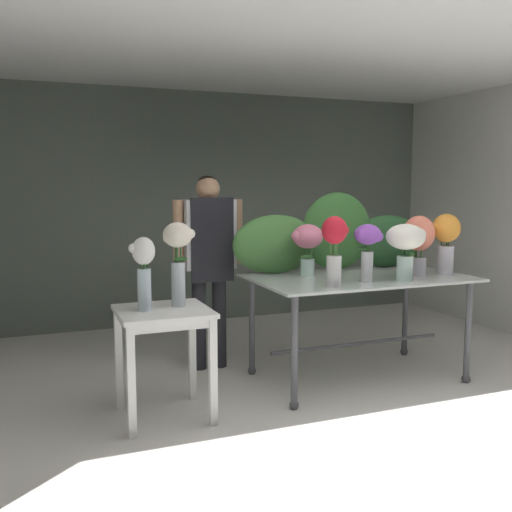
{
  "coord_description": "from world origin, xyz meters",
  "views": [
    {
      "loc": [
        -2.06,
        -2.6,
        1.58
      ],
      "look_at": [
        -0.48,
        1.38,
        1.06
      ],
      "focal_mm": 41.1,
      "sensor_mm": 36.0,
      "label": 1
    }
  ],
  "objects_px": {
    "vase_ivory_peonies": "(406,243)",
    "vase_crimson_dahlias": "(334,246)",
    "vase_cream_lisianthus_tall": "(178,253)",
    "vase_violet_stock": "(368,244)",
    "side_table_white": "(163,326)",
    "vase_white_roses_tall": "(144,269)",
    "display_table_glass": "(358,292)",
    "vase_rosy_lilies": "(307,242)",
    "vase_sunset_roses": "(446,239)",
    "florist": "(209,250)",
    "vase_coral_snapdragons": "(419,239)"
  },
  "relations": [
    {
      "from": "side_table_white",
      "to": "florist",
      "type": "bearing_deg",
      "value": 56.85
    },
    {
      "from": "vase_ivory_peonies",
      "to": "vase_cream_lisianthus_tall",
      "type": "xyz_separation_m",
      "value": [
        -1.74,
        0.16,
        -0.02
      ]
    },
    {
      "from": "vase_rosy_lilies",
      "to": "vase_sunset_roses",
      "type": "height_order",
      "value": "vase_sunset_roses"
    },
    {
      "from": "florist",
      "to": "vase_cream_lisianthus_tall",
      "type": "height_order",
      "value": "florist"
    },
    {
      "from": "vase_white_roses_tall",
      "to": "vase_violet_stock",
      "type": "bearing_deg",
      "value": -1.21
    },
    {
      "from": "display_table_glass",
      "to": "vase_white_roses_tall",
      "type": "xyz_separation_m",
      "value": [
        -1.77,
        -0.21,
        0.31
      ]
    },
    {
      "from": "vase_coral_snapdragons",
      "to": "vase_ivory_peonies",
      "type": "bearing_deg",
      "value": -145.11
    },
    {
      "from": "vase_rosy_lilies",
      "to": "vase_white_roses_tall",
      "type": "relative_size",
      "value": 0.85
    },
    {
      "from": "florist",
      "to": "vase_rosy_lilies",
      "type": "relative_size",
      "value": 3.95
    },
    {
      "from": "vase_crimson_dahlias",
      "to": "vase_violet_stock",
      "type": "bearing_deg",
      "value": 18.03
    },
    {
      "from": "florist",
      "to": "vase_crimson_dahlias",
      "type": "distance_m",
      "value": 1.24
    },
    {
      "from": "vase_coral_snapdragons",
      "to": "vase_white_roses_tall",
      "type": "xyz_separation_m",
      "value": [
        -2.24,
        -0.08,
        -0.12
      ]
    },
    {
      "from": "display_table_glass",
      "to": "vase_white_roses_tall",
      "type": "distance_m",
      "value": 1.81
    },
    {
      "from": "display_table_glass",
      "to": "vase_ivory_peonies",
      "type": "relative_size",
      "value": 3.96
    },
    {
      "from": "vase_cream_lisianthus_tall",
      "to": "vase_violet_stock",
      "type": "bearing_deg",
      "value": -3.76
    },
    {
      "from": "vase_sunset_roses",
      "to": "florist",
      "type": "bearing_deg",
      "value": 154.03
    },
    {
      "from": "vase_rosy_lilies",
      "to": "vase_ivory_peonies",
      "type": "bearing_deg",
      "value": -37.67
    },
    {
      "from": "vase_coral_snapdragons",
      "to": "vase_white_roses_tall",
      "type": "distance_m",
      "value": 2.25
    },
    {
      "from": "florist",
      "to": "vase_sunset_roses",
      "type": "bearing_deg",
      "value": -25.97
    },
    {
      "from": "vase_crimson_dahlias",
      "to": "vase_coral_snapdragons",
      "type": "relative_size",
      "value": 1.05
    },
    {
      "from": "vase_rosy_lilies",
      "to": "side_table_white",
      "type": "bearing_deg",
      "value": -163.66
    },
    {
      "from": "side_table_white",
      "to": "vase_violet_stock",
      "type": "xyz_separation_m",
      "value": [
        1.56,
        -0.04,
        0.5
      ]
    },
    {
      "from": "vase_ivory_peonies",
      "to": "vase_coral_snapdragons",
      "type": "relative_size",
      "value": 0.9
    },
    {
      "from": "vase_violet_stock",
      "to": "vase_sunset_roses",
      "type": "bearing_deg",
      "value": 7.2
    },
    {
      "from": "vase_sunset_roses",
      "to": "vase_cream_lisianthus_tall",
      "type": "xyz_separation_m",
      "value": [
        -2.25,
        -0.01,
        -0.02
      ]
    },
    {
      "from": "vase_violet_stock",
      "to": "vase_ivory_peonies",
      "type": "xyz_separation_m",
      "value": [
        0.3,
        -0.06,
        0.0
      ]
    },
    {
      "from": "vase_rosy_lilies",
      "to": "vase_coral_snapdragons",
      "type": "distance_m",
      "value": 0.91
    },
    {
      "from": "vase_sunset_roses",
      "to": "vase_white_roses_tall",
      "type": "bearing_deg",
      "value": -178.47
    },
    {
      "from": "vase_ivory_peonies",
      "to": "vase_crimson_dahlias",
      "type": "height_order",
      "value": "vase_crimson_dahlias"
    },
    {
      "from": "vase_ivory_peonies",
      "to": "vase_coral_snapdragons",
      "type": "height_order",
      "value": "vase_coral_snapdragons"
    },
    {
      "from": "vase_violet_stock",
      "to": "vase_ivory_peonies",
      "type": "relative_size",
      "value": 1.0
    },
    {
      "from": "vase_cream_lisianthus_tall",
      "to": "vase_coral_snapdragons",
      "type": "bearing_deg",
      "value": 0.59
    },
    {
      "from": "side_table_white",
      "to": "vase_white_roses_tall",
      "type": "height_order",
      "value": "vase_white_roses_tall"
    },
    {
      "from": "vase_crimson_dahlias",
      "to": "vase_cream_lisianthus_tall",
      "type": "xyz_separation_m",
      "value": [
        -1.09,
        0.21,
        -0.03
      ]
    },
    {
      "from": "side_table_white",
      "to": "vase_crimson_dahlias",
      "type": "distance_m",
      "value": 1.33
    },
    {
      "from": "display_table_glass",
      "to": "side_table_white",
      "type": "xyz_separation_m",
      "value": [
        -1.65,
        -0.21,
        -0.08
      ]
    },
    {
      "from": "florist",
      "to": "vase_sunset_roses",
      "type": "distance_m",
      "value": 1.97
    },
    {
      "from": "side_table_white",
      "to": "florist",
      "type": "xyz_separation_m",
      "value": [
        0.61,
        0.93,
        0.39
      ]
    },
    {
      "from": "vase_crimson_dahlias",
      "to": "vase_cream_lisianthus_tall",
      "type": "distance_m",
      "value": 1.11
    },
    {
      "from": "florist",
      "to": "vase_crimson_dahlias",
      "type": "xyz_separation_m",
      "value": [
        0.61,
        -1.08,
        0.12
      ]
    },
    {
      "from": "vase_violet_stock",
      "to": "vase_coral_snapdragons",
      "type": "distance_m",
      "value": 0.57
    },
    {
      "from": "vase_rosy_lilies",
      "to": "vase_sunset_roses",
      "type": "xyz_separation_m",
      "value": [
        1.11,
        -0.3,
        0.01
      ]
    },
    {
      "from": "vase_ivory_peonies",
      "to": "vase_white_roses_tall",
      "type": "relative_size",
      "value": 0.89
    },
    {
      "from": "vase_white_roses_tall",
      "to": "display_table_glass",
      "type": "bearing_deg",
      "value": 6.89
    },
    {
      "from": "side_table_white",
      "to": "vase_white_roses_tall",
      "type": "xyz_separation_m",
      "value": [
        -0.12,
        -0.0,
        0.39
      ]
    },
    {
      "from": "vase_rosy_lilies",
      "to": "vase_coral_snapdragons",
      "type": "xyz_separation_m",
      "value": [
        0.86,
        -0.29,
        0.02
      ]
    },
    {
      "from": "display_table_glass",
      "to": "vase_rosy_lilies",
      "type": "xyz_separation_m",
      "value": [
        -0.39,
        0.16,
        0.4
      ]
    },
    {
      "from": "vase_coral_snapdragons",
      "to": "vase_white_roses_tall",
      "type": "relative_size",
      "value": 0.99
    },
    {
      "from": "vase_ivory_peonies",
      "to": "vase_cream_lisianthus_tall",
      "type": "height_order",
      "value": "vase_cream_lisianthus_tall"
    },
    {
      "from": "vase_rosy_lilies",
      "to": "vase_cream_lisianthus_tall",
      "type": "relative_size",
      "value": 0.73
    }
  ]
}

